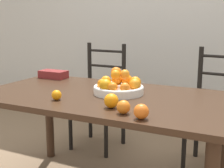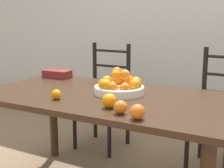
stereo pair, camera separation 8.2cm
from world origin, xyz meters
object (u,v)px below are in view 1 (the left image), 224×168
(orange_loose_2, at_px, (57,95))
(chair_right, at_px, (217,113))
(orange_loose_0, at_px, (141,112))
(orange_loose_3, at_px, (123,107))
(book_stack, at_px, (53,74))
(fruit_bowl, at_px, (119,86))
(orange_loose_1, at_px, (111,101))
(chair_left, at_px, (99,98))

(orange_loose_2, distance_m, chair_right, 1.36)
(orange_loose_0, bearing_deg, orange_loose_3, 159.88)
(chair_right, height_order, book_stack, chair_right)
(fruit_bowl, bearing_deg, orange_loose_0, -53.68)
(orange_loose_1, xyz_separation_m, orange_loose_2, (-0.38, 0.01, -0.01))
(orange_loose_1, bearing_deg, chair_left, 121.30)
(fruit_bowl, height_order, book_stack, fruit_bowl)
(orange_loose_0, xyz_separation_m, chair_left, (-0.86, 1.17, -0.30))
(orange_loose_2, xyz_separation_m, book_stack, (-0.45, 0.58, 0.00))
(chair_right, bearing_deg, book_stack, -155.21)
(chair_right, distance_m, book_stack, 1.38)
(book_stack, bearing_deg, orange_loose_2, -52.15)
(orange_loose_2, distance_m, book_stack, 0.74)
(chair_left, relative_size, book_stack, 4.36)
(orange_loose_3, bearing_deg, orange_loose_1, 146.07)
(orange_loose_2, bearing_deg, chair_right, 52.19)
(orange_loose_2, height_order, chair_left, chair_left)
(orange_loose_0, height_order, orange_loose_3, orange_loose_0)
(orange_loose_0, distance_m, orange_loose_3, 0.12)
(orange_loose_1, xyz_separation_m, book_stack, (-0.83, 0.59, -0.01))
(orange_loose_3, relative_size, book_stack, 0.32)
(orange_loose_3, height_order, chair_left, chair_left)
(orange_loose_0, bearing_deg, orange_loose_2, 168.37)
(orange_loose_1, relative_size, book_stack, 0.36)
(book_stack, bearing_deg, fruit_bowl, -20.19)
(orange_loose_0, bearing_deg, fruit_bowl, 126.32)
(orange_loose_0, distance_m, chair_right, 1.23)
(orange_loose_3, bearing_deg, book_stack, 144.56)
(orange_loose_1, bearing_deg, fruit_bowl, 107.73)
(orange_loose_1, height_order, chair_right, chair_right)
(orange_loose_2, bearing_deg, chair_left, 104.33)
(orange_loose_2, relative_size, orange_loose_3, 0.85)
(chair_left, relative_size, chair_right, 1.00)
(orange_loose_1, relative_size, orange_loose_2, 1.32)
(orange_loose_1, xyz_separation_m, chair_left, (-0.64, 1.06, -0.30))
(orange_loose_2, bearing_deg, orange_loose_3, -9.52)
(orange_loose_2, bearing_deg, fruit_bowl, 49.61)
(fruit_bowl, relative_size, orange_loose_3, 4.60)
(orange_loose_3, distance_m, chair_left, 1.38)
(orange_loose_1, bearing_deg, book_stack, 144.37)
(fruit_bowl, distance_m, orange_loose_1, 0.34)
(fruit_bowl, relative_size, orange_loose_0, 4.35)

